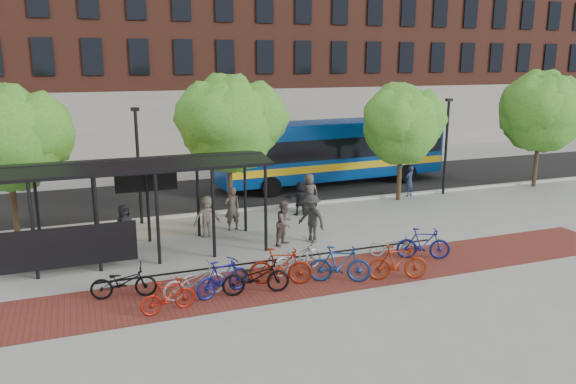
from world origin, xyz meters
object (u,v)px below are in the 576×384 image
object	(u,v)px
bike_6	(297,257)
bike_9	(398,262)
pedestrian_1	(232,209)
bike_4	(256,277)
bus	(331,149)
pedestrian_9	(311,218)
pedestrian_4	(307,196)
tree_d	(542,108)
pedestrian_8	(285,223)
bike_11	(423,244)
tree_a	(9,134)
lamp_post_left	(138,163)
pedestrian_6	(309,193)
bike_1	(168,296)
bike_3	(223,277)
pedestrian_5	(300,198)
bike_2	(194,281)
pedestrian_0	(125,225)
pedestrian_7	(409,181)
bus_shelter	(118,177)
bike_5	(281,266)
tree_c	(403,122)
bike_10	(393,245)
tree_b	(230,120)
lamp_post_right	(446,144)
bike_0	(124,282)
pedestrian_3	(207,217)
bike_7	(340,264)

from	to	relation	value
bike_6	bike_9	world-z (taller)	bike_9
pedestrian_1	bike_4	bearing A→B (deg)	73.53
bus	pedestrian_9	size ratio (longest dim) A/B	7.08
bike_6	bike_9	distance (m)	3.36
pedestrian_4	pedestrian_9	bearing A→B (deg)	-92.59
tree_d	pedestrian_1	bearing A→B (deg)	-173.39
bike_9	pedestrian_8	bearing A→B (deg)	41.09
bike_11	bike_4	bearing A→B (deg)	122.00
tree_a	tree_d	distance (m)	27.01
bike_9	pedestrian_1	world-z (taller)	pedestrian_1
lamp_post_left	pedestrian_6	bearing A→B (deg)	-6.80
bike_1	bike_3	distance (m)	1.87
bus	pedestrian_5	size ratio (longest dim) A/B	8.62
tree_a	bike_2	size ratio (longest dim) A/B	3.14
lamp_post_left	pedestrian_6	xyz separation A→B (m)	(7.69, -0.92, -1.81)
pedestrian_0	pedestrian_8	bearing A→B (deg)	-43.87
bike_1	pedestrian_7	xyz separation A→B (m)	(14.28, 9.74, 0.33)
bus_shelter	pedestrian_9	distance (m)	7.51
bike_3	bike_11	bearing A→B (deg)	-107.26
bike_1	pedestrian_7	bearing A→B (deg)	-66.63
tree_a	bike_5	xyz separation A→B (m)	(8.31, -8.50, -3.63)
tree_c	bike_2	world-z (taller)	tree_c
tree_c	pedestrian_1	bearing A→B (deg)	-167.32
bike_5	bike_10	world-z (taller)	bike_5
tree_b	lamp_post_right	world-z (taller)	tree_b
tree_d	bike_3	distance (m)	22.75
bike_10	pedestrian_1	xyz separation A→B (m)	(-4.63, 5.37, 0.49)
bike_0	bike_9	size ratio (longest dim) A/B	0.98
tree_b	bike_9	world-z (taller)	tree_b
pedestrian_0	pedestrian_6	bearing A→B (deg)	-10.66
pedestrian_6	bike_2	bearing A→B (deg)	56.24
lamp_post_left	bike_2	xyz separation A→B (m)	(0.58, -8.78, -2.23)
bike_10	pedestrian_1	distance (m)	7.11
bus_shelter	bike_5	distance (m)	6.93
tree_b	bike_4	size ratio (longest dim) A/B	3.05
tree_c	bike_2	bearing A→B (deg)	-145.73
tree_a	pedestrian_3	bearing A→B (deg)	-20.81
bike_0	bike_3	world-z (taller)	bike_3
pedestrian_0	pedestrian_1	bearing A→B (deg)	-17.62
lamp_post_right	pedestrian_9	world-z (taller)	lamp_post_right
pedestrian_5	lamp_post_right	bearing A→B (deg)	-169.77
tree_b	bus	xyz separation A→B (m)	(7.17, 4.57, -2.35)
pedestrian_4	pedestrian_5	distance (m)	0.73
bus_shelter	bike_10	xyz separation A→B (m)	(9.28, -3.69, -2.55)
bus	bike_7	world-z (taller)	bus
tree_a	bike_7	size ratio (longest dim) A/B	3.04
bike_6	pedestrian_4	bearing A→B (deg)	-42.25
bus	bike_11	distance (m)	12.95
lamp_post_right	bike_2	size ratio (longest dim) A/B	2.60
bike_3	bike_11	distance (m)	7.66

